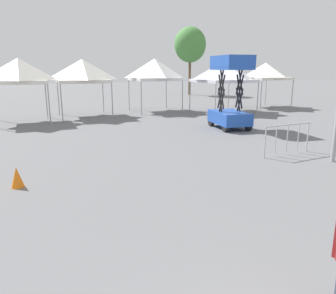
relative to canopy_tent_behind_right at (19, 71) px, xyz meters
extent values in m
cylinder|color=#9E9EA3|center=(1.32, -1.32, -1.63)|extent=(0.06, 0.06, 2.32)
cylinder|color=#9E9EA3|center=(1.32, 1.32, -1.63)|extent=(0.06, 0.06, 2.32)
pyramid|color=white|center=(0.00, 0.00, 0.10)|extent=(2.78, 2.78, 1.15)
cube|color=white|center=(0.00, 0.00, -0.57)|extent=(2.75, 2.75, 0.20)
cylinder|color=#9E9EA3|center=(2.05, -0.23, -1.65)|extent=(0.06, 0.06, 2.28)
cylinder|color=#9E9EA3|center=(4.94, -0.30, -1.65)|extent=(0.06, 0.06, 2.28)
cylinder|color=#9E9EA3|center=(2.12, 2.67, -1.65)|extent=(0.06, 0.06, 2.28)
cylinder|color=#9E9EA3|center=(5.02, 2.60, -1.65)|extent=(0.06, 0.06, 2.28)
pyramid|color=white|center=(3.53, 1.19, 0.09)|extent=(3.12, 3.12, 1.20)
cube|color=white|center=(3.53, 1.19, -0.61)|extent=(3.09, 3.09, 0.20)
cylinder|color=#9E9EA3|center=(7.01, 0.41, -1.63)|extent=(0.06, 0.06, 2.32)
cylinder|color=#9E9EA3|center=(9.92, 0.38, -1.63)|extent=(0.06, 0.06, 2.32)
cylinder|color=#9E9EA3|center=(7.04, 3.32, -1.63)|extent=(0.06, 0.06, 2.32)
cylinder|color=#9E9EA3|center=(9.95, 3.28, -1.63)|extent=(0.06, 0.06, 2.32)
pyramid|color=white|center=(8.48, 1.85, 0.16)|extent=(3.08, 3.08, 1.27)
cube|color=white|center=(8.48, 1.85, -0.57)|extent=(3.06, 3.06, 0.20)
cylinder|color=#9E9EA3|center=(11.02, -2.07, -1.68)|extent=(0.06, 0.06, 2.22)
cylinder|color=#9E9EA3|center=(14.32, -1.96, -1.68)|extent=(0.06, 0.06, 2.22)
cylinder|color=#9E9EA3|center=(10.91, 1.23, -1.68)|extent=(0.06, 0.06, 2.22)
cylinder|color=#9E9EA3|center=(14.21, 1.34, -1.68)|extent=(0.06, 0.06, 2.22)
pyramid|color=white|center=(12.61, -0.36, 0.05)|extent=(3.58, 3.58, 1.24)
cube|color=white|center=(12.61, -0.36, -0.67)|extent=(3.55, 3.55, 0.20)
cylinder|color=#9E9EA3|center=(15.65, -0.63, -1.65)|extent=(0.06, 0.06, 2.29)
cylinder|color=#9E9EA3|center=(18.58, -0.57, -1.65)|extent=(0.06, 0.06, 2.29)
cylinder|color=#9E9EA3|center=(15.60, 2.30, -1.65)|extent=(0.06, 0.06, 2.29)
cylinder|color=#9E9EA3|center=(18.53, 2.36, -1.65)|extent=(0.06, 0.06, 2.29)
pyramid|color=white|center=(17.09, 0.87, 0.03)|extent=(3.14, 3.14, 1.08)
cube|color=white|center=(17.09, 0.87, -0.61)|extent=(3.11, 3.11, 0.20)
cylinder|color=black|center=(8.79, -6.73, -2.55)|extent=(0.24, 0.50, 0.48)
cylinder|color=black|center=(9.97, -6.88, -2.55)|extent=(0.24, 0.50, 0.48)
cylinder|color=black|center=(9.02, -5.02, -2.55)|extent=(0.24, 0.50, 0.48)
cylinder|color=black|center=(10.20, -5.17, -2.55)|extent=(0.24, 0.50, 0.48)
cube|color=blue|center=(9.50, -5.95, -2.25)|extent=(1.69, 2.46, 0.60)
cylinder|color=black|center=(9.01, -5.89, -1.63)|extent=(0.17, 0.73, 1.64)
cylinder|color=black|center=(9.01, -5.89, -1.63)|extent=(0.17, 0.73, 1.64)
cylinder|color=black|center=(9.98, -6.02, -1.63)|extent=(0.17, 0.73, 1.64)
cylinder|color=black|center=(9.98, -6.02, -1.63)|extent=(0.17, 0.73, 1.64)
cylinder|color=black|center=(9.01, -5.89, -0.97)|extent=(0.17, 0.73, 1.64)
cylinder|color=black|center=(9.01, -5.89, -0.97)|extent=(0.17, 0.73, 1.64)
cylinder|color=black|center=(9.98, -6.02, -0.97)|extent=(0.17, 0.73, 1.64)
cylinder|color=black|center=(9.98, -6.02, -0.97)|extent=(0.17, 0.73, 1.64)
cylinder|color=black|center=(9.01, -5.89, -0.32)|extent=(0.17, 0.73, 1.64)
cylinder|color=black|center=(9.01, -5.89, -0.32)|extent=(0.17, 0.73, 1.64)
cylinder|color=black|center=(9.98, -6.02, -0.32)|extent=(0.17, 0.73, 1.64)
cylinder|color=black|center=(9.98, -6.02, -0.32)|extent=(0.17, 0.73, 1.64)
cube|color=blue|center=(9.50, -5.95, 0.12)|extent=(1.60, 2.34, 0.12)
cube|color=blue|center=(9.36, -7.00, 0.46)|extent=(1.33, 0.23, 0.55)
cube|color=blue|center=(9.64, -4.90, 0.46)|extent=(1.33, 0.23, 0.55)
cube|color=blue|center=(8.86, -5.87, 0.46)|extent=(0.35, 2.17, 0.55)
cube|color=blue|center=(10.14, -6.04, 0.46)|extent=(0.35, 2.17, 0.55)
cylinder|color=brown|center=(17.35, 14.12, -0.74)|extent=(0.28, 0.28, 4.10)
ellipsoid|color=#47843D|center=(17.35, 14.12, 2.71)|extent=(3.50, 3.50, 3.85)
cylinder|color=#B7BABF|center=(8.45, -11.11, -1.74)|extent=(2.10, 0.18, 0.05)
cylinder|color=#B7BABF|center=(9.45, -11.04, -2.27)|extent=(0.04, 0.04, 1.05)
cylinder|color=#B7BABF|center=(7.46, -11.17, -2.27)|extent=(0.04, 0.04, 1.05)
cylinder|color=#B7BABF|center=(8.98, -11.07, -2.21)|extent=(0.04, 0.04, 0.92)
cylinder|color=#B7BABF|center=(8.45, -11.11, -2.21)|extent=(0.04, 0.04, 0.92)
cylinder|color=#B7BABF|center=(7.93, -11.14, -2.21)|extent=(0.04, 0.04, 0.92)
cone|color=orange|center=(-0.08, -10.96, -2.53)|extent=(0.32, 0.32, 0.53)
camera|label=1|loc=(0.39, -19.57, 0.13)|focal=34.75mm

